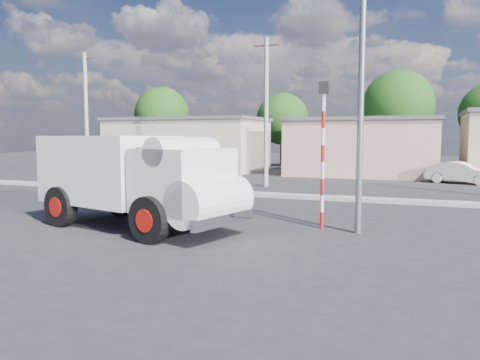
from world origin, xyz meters
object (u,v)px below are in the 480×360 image
(traffic_pole, at_px, (323,142))
(streetlight, at_px, (356,57))
(bicycle, at_px, (199,209))
(truck, at_px, (138,177))
(car_cream, at_px, (461,173))
(cyclist, at_px, (198,197))

(traffic_pole, relative_size, streetlight, 0.48)
(bicycle, relative_size, traffic_pole, 0.42)
(truck, height_order, car_cream, truck)
(car_cream, xyz_separation_m, streetlight, (-3.98, -16.54, 4.32))
(cyclist, height_order, streetlight, streetlight)
(truck, height_order, cyclist, truck)
(cyclist, bearing_deg, bicycle, 0.00)
(bicycle, distance_m, streetlight, 6.50)
(bicycle, xyz_separation_m, streetlight, (4.69, 0.43, 4.48))
(truck, bearing_deg, streetlight, 30.15)
(cyclist, xyz_separation_m, car_cream, (8.67, 16.96, -0.23))
(cyclist, height_order, car_cream, cyclist)
(bicycle, height_order, streetlight, streetlight)
(car_cream, bearing_deg, truck, 168.89)
(bicycle, bearing_deg, traffic_pole, -61.11)
(traffic_pole, bearing_deg, cyclist, -169.01)
(bicycle, height_order, traffic_pole, traffic_pole)
(bicycle, distance_m, car_cream, 19.05)
(truck, xyz_separation_m, streetlight, (6.08, 1.69, 3.42))
(bicycle, distance_m, traffic_pole, 4.37)
(truck, relative_size, streetlight, 0.79)
(car_cream, xyz_separation_m, traffic_pole, (-4.91, -16.24, 1.95))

